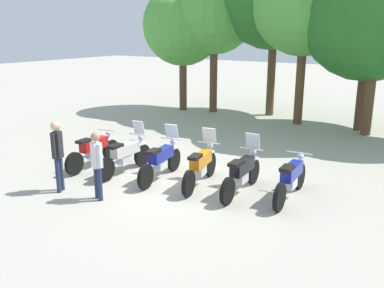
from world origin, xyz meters
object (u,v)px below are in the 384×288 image
motorcycle_3 (201,165)px  tree_1 (214,12)px  motorcycle_5 (291,178)px  motorcycle_4 (242,173)px  person_0 (97,161)px  motorcycle_0 (94,150)px  person_1 (58,151)px  tree_4 (371,10)px  motorcycle_2 (161,160)px  motorcycle_1 (125,155)px  tree_3 (305,2)px  tree_0 (183,26)px

motorcycle_3 → tree_1: bearing=17.3°
motorcycle_5 → motorcycle_4: bearing=101.9°
person_0 → motorcycle_5: bearing=-36.4°
motorcycle_0 → person_1: person_1 is taller
tree_4 → motorcycle_2: bearing=-109.3°
motorcycle_4 → tree_1: tree_1 is taller
motorcycle_1 → motorcycle_4: same height
motorcycle_2 → person_1: bearing=134.7°
tree_1 → tree_3: 4.38m
motorcycle_1 → person_1: (-0.41, -1.91, 0.52)m
motorcycle_5 → person_0: size_ratio=1.36×
tree_4 → tree_3: bearing=-175.4°
motorcycle_0 → motorcycle_4: bearing=-88.2°
motorcycle_4 → tree_0: tree_0 is taller
person_0 → tree_1: tree_1 is taller
tree_0 → motorcycle_0: bearing=-71.4°
motorcycle_3 → motorcycle_4: (1.12, 0.09, 0.00)m
person_1 → tree_1: (-2.18, 10.97, 3.59)m
motorcycle_5 → tree_0: tree_0 is taller
person_1 → tree_0: 11.57m
motorcycle_4 → tree_1: size_ratio=0.33×
motorcycle_4 → person_1: size_ratio=1.25×
tree_4 → tree_0: bearing=-178.3°
motorcycle_0 → motorcycle_5: same height
motorcycle_5 → tree_0: 12.14m
motorcycle_3 → tree_0: bearing=25.5°
tree_1 → motorcycle_2: bearing=-67.4°
tree_0 → tree_1: 1.65m
motorcycle_4 → tree_4: (0.83, 8.45, 4.02)m
tree_0 → tree_1: tree_1 is taller
motorcycle_1 → tree_1: bearing=14.0°
motorcycle_3 → tree_1: size_ratio=0.33×
motorcycle_0 → motorcycle_1: motorcycle_1 is taller
motorcycle_1 → motorcycle_3: 2.25m
motorcycle_0 → tree_1: 10.17m
tree_3 → motorcycle_5: bearing=-71.3°
tree_3 → tree_4: bearing=4.6°
motorcycle_5 → tree_3: tree_3 is taller
motorcycle_0 → motorcycle_2: size_ratio=1.01×
motorcycle_3 → tree_0: (-6.29, 8.30, 3.50)m
motorcycle_2 → person_0: (-0.36, -1.92, 0.42)m
tree_3 → motorcycle_2: bearing=-94.4°
motorcycle_0 → motorcycle_1: 1.12m
motorcycle_3 → motorcycle_4: bearing=-96.9°
person_0 → tree_4: tree_4 is taller
person_0 → tree_1: size_ratio=0.24×
motorcycle_0 → motorcycle_2: motorcycle_2 is taller
motorcycle_2 → motorcycle_5: motorcycle_2 is taller
motorcycle_2 → tree_4: (3.06, 8.74, 4.02)m
tree_0 → tree_3: size_ratio=0.84×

